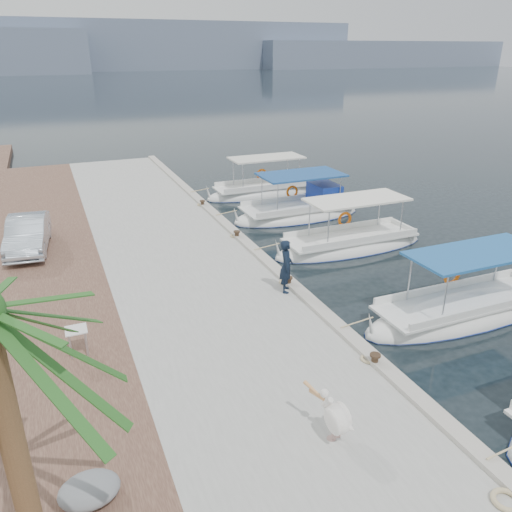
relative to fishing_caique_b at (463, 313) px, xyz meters
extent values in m
plane|color=black|center=(-4.30, 1.78, -0.12)|extent=(400.00, 400.00, 0.00)
cube|color=#9C9C97|center=(-7.30, 6.78, 0.13)|extent=(6.00, 40.00, 0.50)
cube|color=#AAA397|center=(-4.52, 6.78, 0.44)|extent=(0.44, 40.00, 0.12)
cube|color=brown|center=(-12.30, 6.78, 0.13)|extent=(4.00, 40.00, 0.50)
cube|color=slate|center=(35.70, 211.78, 8.88)|extent=(160.00, 40.00, 18.00)
cube|color=slate|center=(135.70, 201.78, 5.38)|extent=(120.00, 40.00, 11.00)
ellipsoid|color=white|center=(-0.01, 0.00, -0.07)|extent=(7.38, 2.08, 1.30)
ellipsoid|color=#163199|center=(-0.01, 0.00, -0.09)|extent=(7.42, 2.12, 0.22)
cube|color=white|center=(-0.01, 0.00, 0.43)|extent=(6.05, 1.79, 0.08)
cube|color=#1F5C9F|center=(0.18, 0.00, 2.07)|extent=(4.43, 1.91, 0.08)
cylinder|color=silver|center=(-1.67, -0.78, 1.23)|extent=(0.05, 0.05, 1.60)
torus|color=#E25F0B|center=(0.29, 0.99, 0.88)|extent=(0.68, 0.12, 0.68)
ellipsoid|color=white|center=(-0.15, 6.45, -0.07)|extent=(7.09, 2.09, 1.30)
ellipsoid|color=#163199|center=(-0.15, 6.45, -0.09)|extent=(7.13, 2.14, 0.22)
cube|color=white|center=(-0.15, 6.45, 0.43)|extent=(5.82, 1.80, 0.08)
cube|color=white|center=(0.03, 6.45, 2.07)|extent=(4.26, 1.93, 0.08)
cylinder|color=silver|center=(-1.75, 5.66, 1.23)|extent=(0.05, 0.05, 1.60)
torus|color=#E25F0B|center=(0.15, 7.44, 0.88)|extent=(0.68, 0.12, 0.68)
ellipsoid|color=white|center=(-0.26, 11.25, -0.07)|extent=(6.87, 2.54, 1.30)
ellipsoid|color=#163199|center=(-0.26, 11.25, -0.09)|extent=(6.91, 2.59, 0.22)
cube|color=white|center=(-0.26, 11.25, 0.43)|extent=(5.64, 2.18, 0.08)
cube|color=#1B488A|center=(-0.09, 11.25, 2.07)|extent=(4.12, 2.33, 0.08)
cylinder|color=silver|center=(-1.81, 10.30, 1.23)|extent=(0.05, 0.05, 1.60)
torus|color=#E25F0B|center=(0.04, 12.45, 0.88)|extent=(0.68, 0.12, 0.68)
cube|color=#163199|center=(1.29, 11.25, 0.98)|extent=(1.20, 1.77, 1.00)
ellipsoid|color=white|center=(-0.19, 15.72, -0.07)|extent=(7.02, 2.06, 1.30)
ellipsoid|color=#163199|center=(-0.19, 15.72, -0.09)|extent=(7.05, 2.10, 0.22)
cube|color=white|center=(-0.19, 15.72, 0.43)|extent=(5.75, 1.77, 0.08)
cube|color=silver|center=(-0.01, 15.72, 2.07)|extent=(4.21, 1.90, 0.08)
cylinder|color=silver|center=(-1.77, 14.94, 1.23)|extent=(0.05, 0.05, 1.60)
torus|color=#E25F0B|center=(0.11, 16.69, 0.88)|extent=(0.68, 0.12, 0.68)
cylinder|color=black|center=(-4.65, -1.72, 0.53)|extent=(0.18, 0.18, 0.30)
cylinder|color=black|center=(-4.65, -1.72, 0.68)|extent=(0.28, 0.28, 0.05)
cylinder|color=black|center=(-4.65, 3.28, 0.53)|extent=(0.18, 0.18, 0.30)
cylinder|color=black|center=(-4.65, 3.28, 0.68)|extent=(0.28, 0.28, 0.05)
cylinder|color=black|center=(-4.65, 8.28, 0.53)|extent=(0.18, 0.18, 0.30)
cylinder|color=black|center=(-4.65, 8.28, 0.68)|extent=(0.28, 0.28, 0.05)
cylinder|color=black|center=(-4.65, 13.28, 0.53)|extent=(0.18, 0.18, 0.30)
cylinder|color=black|center=(-4.65, 13.28, 0.68)|extent=(0.28, 0.28, 0.05)
cylinder|color=tan|center=(-6.98, -3.60, 0.53)|extent=(0.05, 0.05, 0.31)
cylinder|color=tan|center=(-6.83, -3.55, 0.53)|extent=(0.05, 0.05, 0.31)
ellipsoid|color=white|center=(-6.91, -3.57, 0.88)|extent=(0.67, 0.84, 0.58)
cylinder|color=white|center=(-7.00, -3.32, 1.12)|extent=(0.21, 0.29, 0.31)
sphere|color=white|center=(-7.03, -3.24, 1.30)|extent=(0.19, 0.19, 0.19)
cone|color=#EAA566|center=(-7.12, -2.96, 1.21)|extent=(0.28, 0.56, 0.23)
imported|color=black|center=(-4.90, 2.98, 1.28)|extent=(0.68, 0.78, 1.81)
cylinder|color=brown|center=(-12.57, -4.37, 2.66)|extent=(0.34, 0.34, 4.57)
imported|color=silver|center=(-12.79, 10.27, 1.05)|extent=(1.80, 4.19, 1.34)
ellipsoid|color=slate|center=(-11.77, -3.19, 0.58)|extent=(1.10, 0.90, 0.40)
cylinder|color=silver|center=(-11.77, 1.56, 0.73)|extent=(0.06, 0.06, 0.70)
cylinder|color=silver|center=(-11.37, 1.56, 0.73)|extent=(0.06, 0.06, 0.70)
cylinder|color=silver|center=(-11.77, 1.96, 0.73)|extent=(0.06, 0.06, 0.70)
cylinder|color=silver|center=(-11.37, 1.96, 0.73)|extent=(0.06, 0.06, 0.70)
cube|color=white|center=(-11.57, 1.76, 1.09)|extent=(0.55, 0.55, 0.03)
torus|color=#C6B284|center=(-4.93, -6.13, 0.43)|extent=(0.54, 0.54, 0.10)
camera|label=1|loc=(-11.56, -10.43, 7.87)|focal=35.00mm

